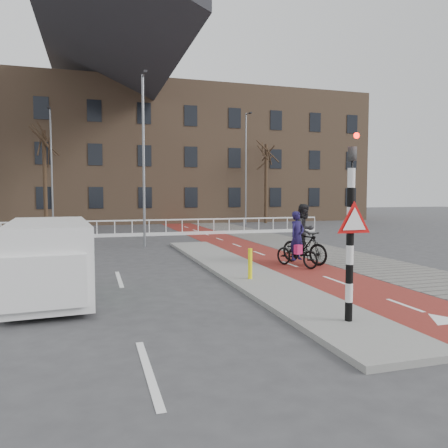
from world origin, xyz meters
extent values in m
plane|color=#38383A|center=(0.00, 0.00, 0.00)|extent=(120.00, 120.00, 0.00)
cube|color=maroon|center=(1.50, 10.00, 0.01)|extent=(2.50, 60.00, 0.01)
cube|color=slate|center=(4.30, 10.00, 0.01)|extent=(3.00, 60.00, 0.01)
cube|color=gray|center=(-0.70, 4.00, 0.06)|extent=(1.80, 16.00, 0.12)
cylinder|color=black|center=(-0.60, -2.00, 1.56)|extent=(0.14, 0.14, 2.88)
imported|color=black|center=(-0.60, -2.00, 3.40)|extent=(0.13, 0.16, 0.80)
cylinder|color=#FF0C05|center=(-0.60, -2.14, 3.58)|extent=(0.11, 0.02, 0.11)
cylinder|color=#F8EE0D|center=(-0.97, 2.39, 0.55)|extent=(0.12, 0.12, 0.86)
imported|color=black|center=(1.50, 4.44, 0.49)|extent=(1.29, 1.94, 0.96)
imported|color=#18123F|center=(1.50, 4.44, 1.09)|extent=(0.72, 0.60, 1.67)
cube|color=#B81A52|center=(1.29, 3.93, 0.68)|extent=(0.30, 0.25, 0.31)
imported|color=black|center=(2.04, 4.97, 0.62)|extent=(1.33, 2.08, 1.22)
imported|color=black|center=(2.04, 4.97, 1.20)|extent=(1.14, 1.03, 1.91)
cube|color=silver|center=(-6.23, 1.99, 1.00)|extent=(2.06, 4.46, 1.73)
cube|color=#1D8844|center=(-7.10, 1.99, 0.90)|extent=(0.23, 2.77, 0.55)
cube|color=#1D8844|center=(-5.35, 1.99, 0.90)|extent=(0.23, 2.77, 0.55)
cube|color=black|center=(-6.23, 0.17, 1.40)|extent=(1.56, 0.17, 0.90)
cylinder|color=black|center=(-6.85, 0.46, 0.30)|extent=(0.26, 0.62, 0.61)
cylinder|color=black|center=(-5.38, 0.57, 0.30)|extent=(0.26, 0.62, 0.61)
cylinder|color=black|center=(-7.07, 3.40, 0.30)|extent=(0.26, 0.62, 0.61)
cylinder|color=black|center=(-5.60, 3.51, 0.30)|extent=(0.26, 0.62, 0.61)
cube|color=silver|center=(-5.00, 17.00, 0.95)|extent=(28.00, 0.08, 0.08)
cube|color=silver|center=(-5.00, 17.00, 0.10)|extent=(28.00, 0.10, 0.20)
cube|color=#7F6047|center=(-3.00, 32.00, 6.00)|extent=(46.00, 10.00, 12.00)
cylinder|color=#322316|center=(-8.45, 24.80, 3.52)|extent=(0.28, 0.28, 7.03)
cylinder|color=#322316|center=(9.02, 25.66, 3.35)|extent=(0.26, 0.26, 6.70)
cylinder|color=slate|center=(-2.87, 11.72, 4.01)|extent=(0.12, 0.12, 8.03)
cylinder|color=slate|center=(-7.86, 23.35, 4.19)|extent=(0.12, 0.12, 8.38)
cylinder|color=slate|center=(6.64, 24.12, 4.46)|extent=(0.12, 0.12, 8.91)
camera|label=1|loc=(-5.22, -9.10, 2.53)|focal=35.00mm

